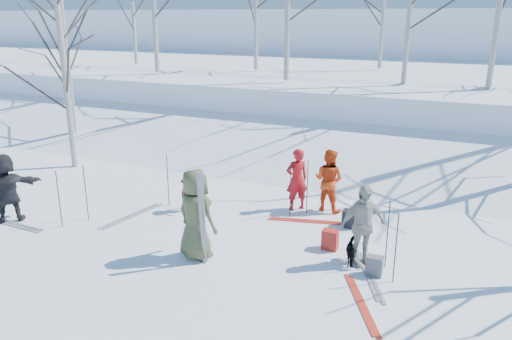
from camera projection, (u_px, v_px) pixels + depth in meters
The scene contains 34 objects.
ground at pixel (226, 250), 10.30m from camera, with size 120.00×120.00×0.00m, color white.
snow_ramp at pixel (325, 158), 16.34m from camera, with size 70.00×9.50×1.40m, color white.
snow_plateau at pixel (385, 92), 24.78m from camera, with size 70.00×18.00×2.20m, color white.
far_hill at pixel (432, 47), 42.73m from camera, with size 90.00×30.00×6.00m, color white.
skier_olive_center at pixel (196, 214), 9.73m from camera, with size 0.90×0.58×1.83m, color #44492C.
skier_red_north at pixel (297, 179), 12.24m from camera, with size 0.57×0.37×1.55m, color #B11015.
skier_redor_behind at pixel (329, 180), 12.18m from camera, with size 0.76×0.59×1.56m, color red.
skier_red_seated at pixel (188, 194), 12.21m from camera, with size 0.58×0.33×0.89m, color #B11015.
skier_cream_east at pixel (362, 225), 9.50m from camera, with size 0.95×0.39×1.61m, color beige.
skier_grey_west at pixel (7, 188), 11.51m from camera, with size 1.52×0.48×1.64m, color black.
dog at pixel (353, 251), 9.67m from camera, with size 0.27×0.60×0.50m, color black.
upright_ski_left at pixel (201, 219), 9.42m from camera, with size 0.07×0.02×1.90m, color silver.
upright_ski_right at pixel (203, 219), 9.43m from camera, with size 0.07×0.02×1.90m, color silver.
ski_pair_a at pixel (12, 224), 11.54m from camera, with size 1.91×0.26×0.02m, color silver, non-canonical shape.
ski_pair_b at pixel (132, 216), 12.01m from camera, with size 0.49×1.91×0.02m, color silver, non-canonical shape.
ski_pair_c at pixel (309, 221), 11.70m from camera, with size 1.89×0.65×0.02m, color red, non-canonical shape.
ski_pair_d at pixel (361, 304), 8.35m from camera, with size 1.05×1.78×0.02m, color red, non-canonical shape.
ski_pair_e at pixel (369, 275), 9.27m from camera, with size 0.97×1.81×0.02m, color silver, non-canonical shape.
ski_pole_a at pixel (59, 199), 11.23m from camera, with size 0.02×0.02×1.34m, color black.
ski_pole_b at pixel (168, 181), 12.47m from camera, with size 0.02×0.02×1.34m, color black.
ski_pole_c at pixel (86, 193), 11.63m from camera, with size 0.02×0.02×1.34m, color black.
ski_pole_d at pixel (396, 248), 8.86m from camera, with size 0.02×0.02×1.34m, color black.
ski_pole_e at pixel (307, 187), 12.01m from camera, with size 0.02×0.02×1.34m, color black.
ski_pole_f at pixel (291, 189), 11.86m from camera, with size 0.02×0.02×1.34m, color black.
ski_pole_g at pixel (387, 235), 9.40m from camera, with size 0.02×0.02×1.34m, color black.
backpack_red at pixel (330, 240), 10.27m from camera, with size 0.32×0.22×0.42m, color #AD241A.
backpack_grey at pixel (374, 266), 9.24m from camera, with size 0.30×0.20×0.38m, color #575B5F.
backpack_dark at pixel (350, 219), 11.35m from camera, with size 0.34×0.24×0.40m, color black.
birch_plateau_b at pixel (410, 6), 17.93m from camera, with size 4.45×4.45×5.50m, color silver, non-canonical shape.
birch_plateau_e at pixel (383, 10), 23.13m from camera, with size 4.33×4.33×5.33m, color silver, non-canonical shape.
birch_plateau_h at pixel (256, 8), 22.60m from camera, with size 4.43×4.43×5.47m, color silver, non-canonical shape.
birch_plateau_j at pixel (133, 16), 25.38m from camera, with size 3.93×3.93×4.75m, color silver, non-canonical shape.
birch_edge_a at pixel (66, 85), 15.20m from camera, with size 4.23×4.23×5.19m, color silver, non-canonical shape.
birch_edge_d at pixel (68, 70), 18.00m from camera, with size 4.42×4.42×5.46m, color silver, non-canonical shape.
Camera 1 is at (4.44, -8.25, 4.63)m, focal length 35.00 mm.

